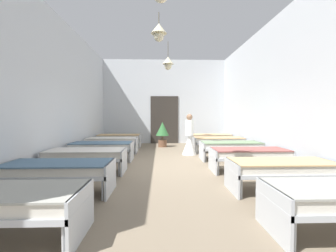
# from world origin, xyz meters

# --- Properties ---
(ground_plane) EXTENTS (6.77, 11.19, 0.10)m
(ground_plane) POSITION_xyz_m (0.00, 0.00, -0.05)
(ground_plane) COLOR #7A6B56
(room_shell) EXTENTS (6.57, 10.79, 4.25)m
(room_shell) POSITION_xyz_m (-0.00, 1.30, 2.13)
(room_shell) COLOR silver
(room_shell) RESTS_ON ground
(bed_left_row_1) EXTENTS (1.90, 0.84, 0.57)m
(bed_left_row_1) POSITION_xyz_m (-2.04, -2.30, 0.44)
(bed_left_row_1) COLOR #B7BCC1
(bed_left_row_1) RESTS_ON ground
(bed_right_row_1) EXTENTS (1.90, 0.84, 0.57)m
(bed_right_row_1) POSITION_xyz_m (2.04, -2.30, 0.44)
(bed_right_row_1) COLOR #B7BCC1
(bed_right_row_1) RESTS_ON ground
(bed_left_row_2) EXTENTS (1.90, 0.84, 0.57)m
(bed_left_row_2) POSITION_xyz_m (-2.04, -0.77, 0.44)
(bed_left_row_2) COLOR #B7BCC1
(bed_left_row_2) RESTS_ON ground
(bed_right_row_2) EXTENTS (1.90, 0.84, 0.57)m
(bed_right_row_2) POSITION_xyz_m (2.04, -0.77, 0.44)
(bed_right_row_2) COLOR #B7BCC1
(bed_right_row_2) RESTS_ON ground
(bed_left_row_3) EXTENTS (1.90, 0.84, 0.57)m
(bed_left_row_3) POSITION_xyz_m (-2.04, 0.77, 0.44)
(bed_left_row_3) COLOR #B7BCC1
(bed_left_row_3) RESTS_ON ground
(bed_right_row_3) EXTENTS (1.90, 0.84, 0.57)m
(bed_right_row_3) POSITION_xyz_m (2.04, 0.77, 0.44)
(bed_right_row_3) COLOR #B7BCC1
(bed_right_row_3) RESTS_ON ground
(bed_left_row_4) EXTENTS (1.90, 0.84, 0.57)m
(bed_left_row_4) POSITION_xyz_m (-2.04, 2.30, 0.44)
(bed_left_row_4) COLOR #B7BCC1
(bed_left_row_4) RESTS_ON ground
(bed_right_row_4) EXTENTS (1.90, 0.84, 0.57)m
(bed_right_row_4) POSITION_xyz_m (2.04, 2.30, 0.44)
(bed_right_row_4) COLOR #B7BCC1
(bed_right_row_4) RESTS_ON ground
(bed_left_row_5) EXTENTS (1.90, 0.84, 0.57)m
(bed_left_row_5) POSITION_xyz_m (-2.04, 3.83, 0.44)
(bed_left_row_5) COLOR #B7BCC1
(bed_left_row_5) RESTS_ON ground
(bed_right_row_5) EXTENTS (1.90, 0.84, 0.57)m
(bed_right_row_5) POSITION_xyz_m (2.04, 3.83, 0.44)
(bed_right_row_5) COLOR #B7BCC1
(bed_right_row_5) RESTS_ON ground
(nurse_near_aisle) EXTENTS (0.52, 0.52, 1.49)m
(nurse_near_aisle) POSITION_xyz_m (0.84, 1.79, 0.53)
(nurse_near_aisle) COLOR white
(nurse_near_aisle) RESTS_ON ground
(potted_plant) EXTENTS (0.58, 0.58, 1.12)m
(potted_plant) POSITION_xyz_m (-0.11, 3.88, 0.70)
(potted_plant) COLOR brown
(potted_plant) RESTS_ON ground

